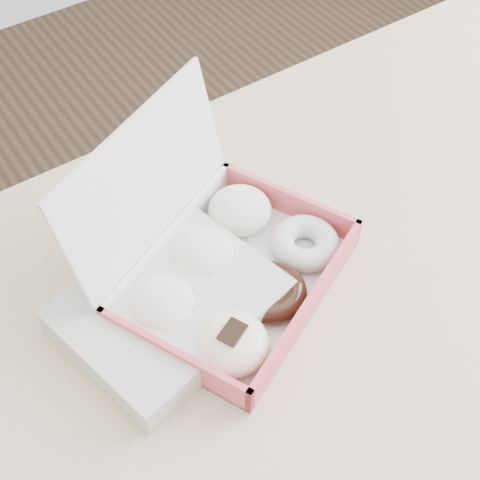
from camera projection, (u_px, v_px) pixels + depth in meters
ground at (321, 465)px, 1.48m from camera, size 4.00×4.00×0.00m
table at (365, 292)px, 0.96m from camera, size 1.20×0.80×0.75m
donut_box at (224, 266)px, 0.85m from camera, size 0.37×0.35×0.21m
newspapers at (170, 305)px, 0.83m from camera, size 0.29×0.25×0.04m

